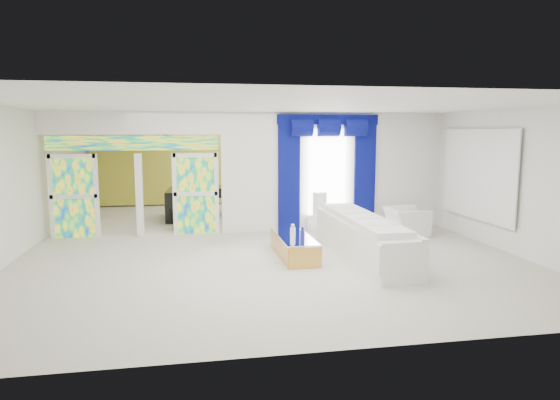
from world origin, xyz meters
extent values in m
plane|color=#B7AF9E|center=(0.00, 0.00, 0.00)|extent=(12.00, 12.00, 0.00)
cube|color=white|center=(2.15, 1.00, 1.50)|extent=(5.70, 0.18, 3.00)
cube|color=white|center=(-2.85, 1.00, 2.73)|extent=(4.30, 0.18, 0.55)
cube|color=#994C3F|center=(-4.28, 1.00, 1.00)|extent=(0.95, 0.04, 2.00)
cube|color=#994C3F|center=(-1.42, 1.00, 1.00)|extent=(0.95, 0.04, 2.00)
cube|color=#994C3F|center=(-2.85, 1.00, 2.25)|extent=(4.00, 0.05, 0.35)
cube|color=white|center=(1.90, 0.90, 1.45)|extent=(1.00, 0.02, 2.30)
cube|color=#030441|center=(0.90, 0.87, 1.40)|extent=(0.55, 0.10, 2.80)
cube|color=#030441|center=(2.90, 0.87, 1.40)|extent=(0.55, 0.10, 2.80)
cube|color=#030441|center=(1.90, 0.87, 2.82)|extent=(2.60, 0.12, 0.25)
cube|color=white|center=(4.94, -1.00, 1.55)|extent=(0.04, 2.70, 1.90)
cube|color=gold|center=(0.00, 5.90, 1.50)|extent=(9.70, 0.12, 2.90)
cube|color=white|center=(1.85, -1.98, 0.37)|extent=(0.91, 3.87, 0.73)
cube|color=gold|center=(0.50, -1.68, 0.21)|extent=(0.67, 1.91, 0.42)
cube|color=white|center=(1.98, 0.79, 0.21)|extent=(1.27, 0.55, 0.41)
cylinder|color=silver|center=(1.68, 0.79, 0.70)|extent=(0.36, 0.36, 0.58)
imported|color=white|center=(3.66, -0.07, 0.33)|extent=(0.90, 1.02, 0.66)
cube|color=black|center=(-1.56, 3.17, 0.43)|extent=(1.41, 1.79, 0.87)
cube|color=black|center=(-1.56, 1.57, 0.15)|extent=(0.92, 0.40, 0.30)
cube|color=tan|center=(-4.55, 3.45, 0.42)|extent=(0.59, 0.54, 0.85)
sphere|color=gold|center=(-2.30, 3.40, 2.65)|extent=(0.60, 0.60, 0.60)
cylinder|color=white|center=(0.42, -1.91, 0.50)|extent=(0.10, 0.10, 0.16)
cylinder|color=#141790|center=(0.56, -2.21, 0.54)|extent=(0.09, 0.09, 0.23)
cylinder|color=white|center=(0.54, -1.36, 0.48)|extent=(0.11, 0.11, 0.12)
camera|label=1|loc=(-1.48, -11.14, 2.51)|focal=31.29mm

